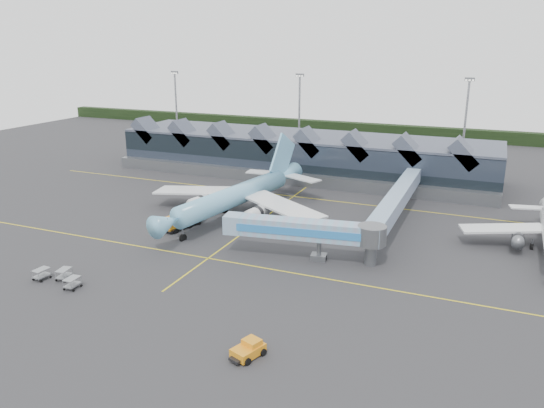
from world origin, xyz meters
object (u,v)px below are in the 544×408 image
at_px(jet_bridge, 313,232).
at_px(pushback_tug, 248,349).
at_px(main_airliner, 239,194).
at_px(fuel_truck, 184,218).

height_order(jet_bridge, pushback_tug, jet_bridge).
bearing_deg(main_airliner, pushback_tug, -53.15).
bearing_deg(pushback_tug, jet_bridge, 114.50).
bearing_deg(main_airliner, jet_bridge, -27.69).
bearing_deg(fuel_truck, main_airliner, 73.39).
xyz_separation_m(fuel_truck, pushback_tug, (27.19, -31.39, -0.87)).
relative_size(main_airliner, fuel_truck, 4.87).
xyz_separation_m(main_airliner, jet_bridge, (19.27, -14.56, 0.32)).
distance_m(main_airliner, pushback_tug, 46.60).
bearing_deg(main_airliner, fuel_truck, -110.84).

